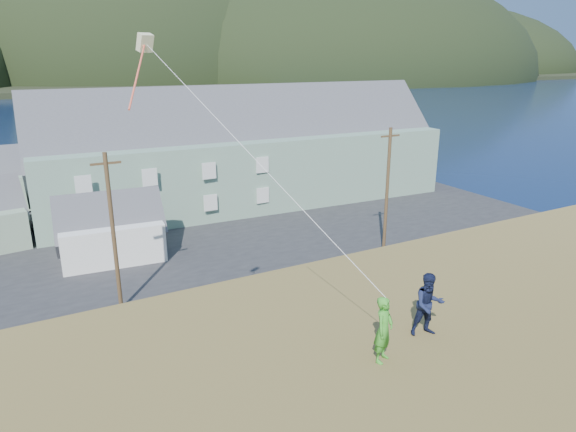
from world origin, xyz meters
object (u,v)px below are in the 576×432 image
at_px(wharf, 24,177).
at_px(kite_flyer_green, 384,329).
at_px(lodge, 246,150).
at_px(shed_white, 111,229).
at_px(kite_flyer_navy, 429,305).

height_order(wharf, kite_flyer_green, kite_flyer_green).
relative_size(lodge, shed_white, 5.11).
height_order(lodge, shed_white, lodge).
bearing_deg(shed_white, lodge, 36.62).
distance_m(wharf, kite_flyer_navy, 58.98).
relative_size(wharf, kite_flyer_navy, 15.00).
xyz_separation_m(wharf, kite_flyer_green, (6.23, -58.33, 7.59)).
bearing_deg(shed_white, wharf, 103.75).
bearing_deg(kite_flyer_green, wharf, 67.23).
height_order(shed_white, kite_flyer_navy, kite_flyer_navy).
distance_m(shed_white, kite_flyer_green, 29.01).
relative_size(kite_flyer_green, kite_flyer_navy, 0.97).
xyz_separation_m(shed_white, kite_flyer_navy, (3.44, -27.99, 5.78)).
xyz_separation_m(wharf, kite_flyer_navy, (8.03, -57.93, 7.62)).
height_order(wharf, shed_white, shed_white).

